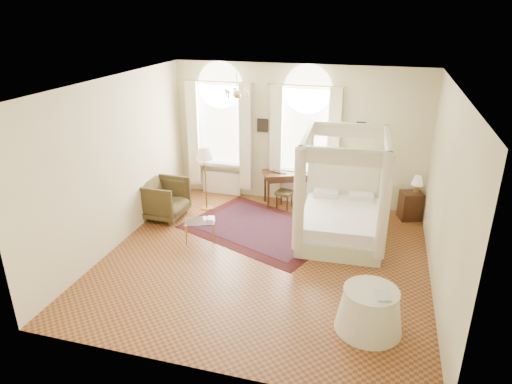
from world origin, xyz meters
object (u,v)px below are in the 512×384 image
canopy_bed (341,217)px  side_table (369,310)px  armchair (163,199)px  floor_lamp (204,156)px  stool (284,194)px  coffee_table (199,223)px  writing_desk (287,177)px  nightstand (410,205)px

canopy_bed → side_table: size_ratio=2.24×
armchair → floor_lamp: 1.34m
side_table → canopy_bed: bearing=104.7°
stool → canopy_bed: bearing=-41.0°
stool → armchair: 2.83m
armchair → floor_lamp: floor_lamp is taller
coffee_table → floor_lamp: size_ratio=0.49×
writing_desk → floor_lamp: bearing=-155.8°
nightstand → stool: nightstand is taller
stool → floor_lamp: (-1.77, -0.55, 0.95)m
armchair → coffee_table: size_ratio=1.31×
writing_desk → side_table: (2.17, -4.24, -0.37)m
coffee_table → writing_desk: bearing=60.2°
canopy_bed → nightstand: 2.03m
canopy_bed → side_table: canopy_bed is taller
floor_lamp → side_table: size_ratio=1.53×
canopy_bed → armchair: bearing=179.8°
nightstand → side_table: size_ratio=0.65×
side_table → nightstand: bearing=80.5°
stool → floor_lamp: bearing=-162.7°
nightstand → armchair: size_ratio=0.66×
canopy_bed → stool: canopy_bed is taller
canopy_bed → coffee_table: bearing=-163.9°
stool → coffee_table: size_ratio=0.57×
stool → coffee_table: coffee_table is taller
canopy_bed → coffee_table: canopy_bed is taller
nightstand → coffee_table: bearing=-151.9°
coffee_table → floor_lamp: (-0.45, 1.50, 0.91)m
coffee_table → armchair: bearing=146.1°
nightstand → writing_desk: 2.90m
stool → side_table: 4.55m
canopy_bed → writing_desk: bearing=134.1°
stool → floor_lamp: 2.09m
side_table → stool: bearing=118.4°
canopy_bed → stool: bearing=139.0°
canopy_bed → floor_lamp: 3.39m
floor_lamp → coffee_table: bearing=-73.4°
stool → armchair: (-2.54, -1.24, 0.10)m
writing_desk → stool: size_ratio=2.87×
canopy_bed → nightstand: (1.42, 1.43, -0.19)m
floor_lamp → armchair: bearing=-137.9°
stool → side_table: bearing=-61.6°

